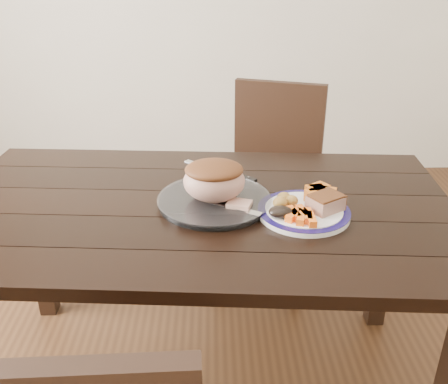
{
  "coord_description": "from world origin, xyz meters",
  "views": [
    {
      "loc": [
        0.05,
        -1.39,
        1.47
      ],
      "look_at": [
        0.08,
        -0.02,
        0.8
      ],
      "focal_mm": 40.0,
      "sensor_mm": 36.0,
      "label": 1
    }
  ],
  "objects_px": {
    "dining_table": "(199,229)",
    "chair_far": "(272,174)",
    "roast_joint": "(214,181)",
    "carving_knife": "(232,174)",
    "serving_platter": "(214,202)",
    "pork_slice": "(325,203)",
    "dinner_plate": "(304,213)",
    "fork": "(238,210)"
  },
  "relations": [
    {
      "from": "fork",
      "to": "serving_platter",
      "type": "bearing_deg",
      "value": 159.37
    },
    {
      "from": "fork",
      "to": "carving_knife",
      "type": "xyz_separation_m",
      "value": [
        -0.0,
        0.29,
        -0.01
      ]
    },
    {
      "from": "pork_slice",
      "to": "dinner_plate",
      "type": "bearing_deg",
      "value": 175.24
    },
    {
      "from": "pork_slice",
      "to": "roast_joint",
      "type": "distance_m",
      "value": 0.34
    },
    {
      "from": "dinner_plate",
      "to": "pork_slice",
      "type": "relative_size",
      "value": 2.91
    },
    {
      "from": "dinner_plate",
      "to": "serving_platter",
      "type": "height_order",
      "value": "serving_platter"
    },
    {
      "from": "chair_far",
      "to": "serving_platter",
      "type": "relative_size",
      "value": 2.69
    },
    {
      "from": "carving_knife",
      "to": "serving_platter",
      "type": "bearing_deg",
      "value": -66.68
    },
    {
      "from": "carving_knife",
      "to": "dining_table",
      "type": "bearing_deg",
      "value": -78.38
    },
    {
      "from": "dinner_plate",
      "to": "pork_slice",
      "type": "height_order",
      "value": "pork_slice"
    },
    {
      "from": "roast_joint",
      "to": "carving_knife",
      "type": "bearing_deg",
      "value": 73.16
    },
    {
      "from": "dinner_plate",
      "to": "serving_platter",
      "type": "relative_size",
      "value": 0.8
    },
    {
      "from": "chair_far",
      "to": "roast_joint",
      "type": "xyz_separation_m",
      "value": [
        -0.27,
        -0.74,
        0.3
      ]
    },
    {
      "from": "pork_slice",
      "to": "serving_platter",
      "type": "bearing_deg",
      "value": 166.01
    },
    {
      "from": "chair_far",
      "to": "roast_joint",
      "type": "bearing_deg",
      "value": 87.52
    },
    {
      "from": "chair_far",
      "to": "fork",
      "type": "distance_m",
      "value": 0.87
    },
    {
      "from": "dining_table",
      "to": "carving_knife",
      "type": "distance_m",
      "value": 0.26
    },
    {
      "from": "serving_platter",
      "to": "pork_slice",
      "type": "xyz_separation_m",
      "value": [
        0.33,
        -0.08,
        0.03
      ]
    },
    {
      "from": "chair_far",
      "to": "roast_joint",
      "type": "distance_m",
      "value": 0.84
    },
    {
      "from": "roast_joint",
      "to": "dining_table",
      "type": "bearing_deg",
      "value": 177.57
    },
    {
      "from": "dining_table",
      "to": "carving_knife",
      "type": "bearing_deg",
      "value": 61.45
    },
    {
      "from": "pork_slice",
      "to": "roast_joint",
      "type": "xyz_separation_m",
      "value": [
        -0.33,
        0.08,
        0.04
      ]
    },
    {
      "from": "fork",
      "to": "carving_knife",
      "type": "relative_size",
      "value": 0.64
    },
    {
      "from": "chair_far",
      "to": "dinner_plate",
      "type": "height_order",
      "value": "chair_far"
    },
    {
      "from": "serving_platter",
      "to": "roast_joint",
      "type": "xyz_separation_m",
      "value": [
        -0.0,
        0.0,
        0.07
      ]
    },
    {
      "from": "dinner_plate",
      "to": "carving_knife",
      "type": "distance_m",
      "value": 0.35
    },
    {
      "from": "serving_platter",
      "to": "roast_joint",
      "type": "height_order",
      "value": "roast_joint"
    },
    {
      "from": "dining_table",
      "to": "roast_joint",
      "type": "xyz_separation_m",
      "value": [
        0.05,
        -0.0,
        0.17
      ]
    },
    {
      "from": "serving_platter",
      "to": "dining_table",
      "type": "bearing_deg",
      "value": 177.57
    },
    {
      "from": "pork_slice",
      "to": "carving_knife",
      "type": "relative_size",
      "value": 0.37
    },
    {
      "from": "serving_platter",
      "to": "dinner_plate",
      "type": "bearing_deg",
      "value": -16.02
    },
    {
      "from": "chair_far",
      "to": "dinner_plate",
      "type": "relative_size",
      "value": 3.37
    },
    {
      "from": "chair_far",
      "to": "serving_platter",
      "type": "distance_m",
      "value": 0.82
    },
    {
      "from": "dining_table",
      "to": "fork",
      "type": "bearing_deg",
      "value": -33.77
    },
    {
      "from": "serving_platter",
      "to": "fork",
      "type": "height_order",
      "value": "fork"
    },
    {
      "from": "chair_far",
      "to": "carving_knife",
      "type": "bearing_deg",
      "value": 86.13
    },
    {
      "from": "roast_joint",
      "to": "carving_knife",
      "type": "distance_m",
      "value": 0.23
    },
    {
      "from": "dining_table",
      "to": "chair_far",
      "type": "relative_size",
      "value": 1.78
    },
    {
      "from": "serving_platter",
      "to": "fork",
      "type": "relative_size",
      "value": 2.09
    },
    {
      "from": "carving_knife",
      "to": "roast_joint",
      "type": "bearing_deg",
      "value": -66.68
    },
    {
      "from": "serving_platter",
      "to": "pork_slice",
      "type": "height_order",
      "value": "pork_slice"
    },
    {
      "from": "dining_table",
      "to": "carving_knife",
      "type": "xyz_separation_m",
      "value": [
        0.11,
        0.21,
        0.1
      ]
    }
  ]
}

